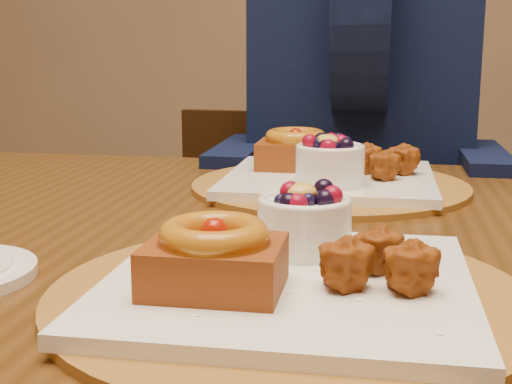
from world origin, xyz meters
TOP-DOWN VIEW (x-y plane):
  - dining_table at (0.07, 0.13)m, footprint 1.60×0.90m
  - place_setting_near at (0.07, -0.09)m, footprint 0.38×0.38m
  - place_setting_far at (0.07, 0.35)m, footprint 0.38×0.38m
  - chair_far at (-0.10, 0.76)m, footprint 0.41×0.41m
  - diner at (0.10, 0.73)m, footprint 0.49×0.48m

SIDE VIEW (x-z plane):
  - chair_far at x=-0.10m, z-range 0.04..0.85m
  - dining_table at x=0.07m, z-range 0.30..1.06m
  - place_setting_near at x=0.07m, z-range 0.74..0.82m
  - place_setting_far at x=0.07m, z-range 0.74..0.82m
  - diner at x=0.10m, z-range 0.46..1.26m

